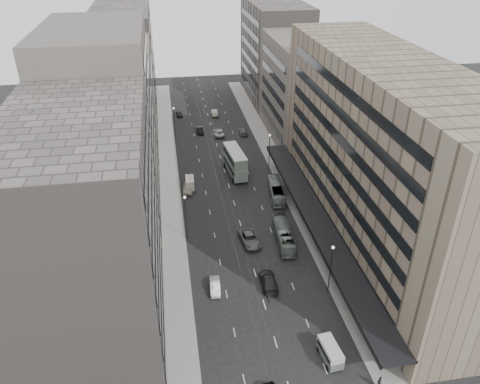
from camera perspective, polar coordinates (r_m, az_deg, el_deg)
ground at (r=72.66m, az=1.98°, el=-10.31°), size 220.00×220.00×0.00m
sidewalk_right at (r=105.69m, az=4.45°, el=3.52°), size 4.00×125.00×0.15m
sidewalk_left at (r=103.04m, az=-8.66°, el=2.52°), size 4.00×125.00×0.15m
department_store at (r=77.37m, az=16.82°, el=4.17°), size 19.20×60.00×30.00m
building_right_mid at (r=116.63m, az=7.66°, el=12.24°), size 15.00×28.00×24.00m
building_right_far at (r=144.03m, az=4.27°, el=16.63°), size 15.00×32.00×28.00m
building_left_a at (r=57.10m, az=-17.87°, el=-5.73°), size 15.00×28.00×30.00m
building_left_b at (r=79.78m, az=-16.00°, el=6.71°), size 15.00×26.00×34.00m
building_left_c at (r=106.49m, az=-14.50°, el=10.12°), size 15.00×28.00×25.00m
building_left_d at (r=137.65m, az=-13.79°, el=15.27°), size 15.00×38.00×28.00m
lamp_right_near at (r=67.95m, az=11.04°, el=-8.61°), size 0.44×0.44×8.32m
lamp_right_far at (r=100.80m, az=3.61°, el=5.42°), size 0.44×0.44×8.32m
lamp_left_near at (r=78.33m, az=-6.65°, el=-2.48°), size 0.44×0.44×8.32m
lamp_left_far at (r=116.98m, az=-8.00°, el=8.74°), size 0.44×0.44×8.32m
bus_near at (r=79.25m, az=5.33°, el=-5.24°), size 3.19×10.48×2.88m
bus_far at (r=91.97m, az=4.42°, el=0.16°), size 3.45×10.25×2.80m
double_decker at (r=99.48m, az=-0.61°, el=3.73°), size 4.01×10.42×5.57m
vw_microbus at (r=61.61m, az=10.93°, el=-18.57°), size 2.33×4.49×2.34m
panel_van at (r=95.27m, az=-6.12°, el=1.12°), size 1.93×3.75×2.32m
sedan_1 at (r=70.08m, az=-3.06°, el=-11.39°), size 1.71×4.30×1.39m
sedan_2 at (r=79.08m, az=1.20°, el=-5.73°), size 3.47×6.27×1.66m
sedan_3 at (r=70.84m, az=3.47°, el=-10.74°), size 2.38×5.64×1.63m
sedan_4 at (r=94.42m, az=-6.38°, el=0.50°), size 2.49×5.01×1.64m
sedan_5 at (r=121.72m, az=-4.92°, el=7.50°), size 1.64×4.33×1.41m
sedan_6 at (r=119.98m, az=-2.60°, el=7.25°), size 2.60×5.38×1.48m
sedan_7 at (r=120.69m, az=0.36°, el=7.41°), size 2.29×4.95×1.40m
sedan_8 at (r=133.94m, az=-7.42°, el=9.47°), size 1.67×3.99×1.35m
sedan_9 at (r=133.40m, az=-3.14°, el=9.65°), size 1.92×4.93×1.60m
pedestrian at (r=60.36m, az=16.61°, el=-21.33°), size 0.72×0.57×1.72m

